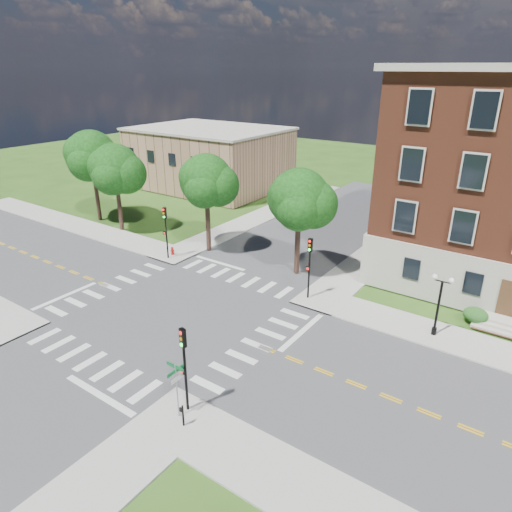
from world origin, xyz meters
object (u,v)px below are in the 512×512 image
Objects in this scene: traffic_signal_nw at (166,226)px; fire_hydrant at (172,251)px; traffic_signal_se at (184,359)px; twin_lamp_west at (439,302)px; push_button_post at (183,415)px; traffic_signal_ne at (310,261)px; street_sign_pole at (176,381)px.

fire_hydrant is at bearing 107.19° from traffic_signal_nw.
twin_lamp_west is (8.38, 14.55, -0.66)m from traffic_signal_se.
traffic_signal_se reaches higher than twin_lamp_west.
push_button_post is (15.87, -14.74, -2.39)m from traffic_signal_nw.
twin_lamp_west is (9.30, 0.24, -0.66)m from traffic_signal_ne.
traffic_signal_se is 1.00× the size of traffic_signal_nw.
street_sign_pole is at bearing -44.50° from fire_hydrant.
twin_lamp_west is 17.33m from street_sign_pole.
traffic_signal_ne reaches higher than push_button_post.
street_sign_pole is at bearing -90.98° from traffic_signal_se.
traffic_signal_nw is (-14.32, -0.55, 0.00)m from traffic_signal_ne.
traffic_signal_nw is 1.55× the size of street_sign_pole.
traffic_signal_se and traffic_signal_ne have the same top height.
push_button_post is 22.44m from fire_hydrant.
twin_lamp_west is at bearing 63.45° from push_button_post.
street_sign_pole is 21.80m from fire_hydrant.
fire_hydrant is (-0.26, 0.85, -2.72)m from traffic_signal_nw.
traffic_signal_ne is 9.32m from twin_lamp_west.
twin_lamp_west is at bearing -0.16° from fire_hydrant.
street_sign_pole is (15.23, -14.37, -0.88)m from traffic_signal_nw.
traffic_signal_se is at bearing -42.08° from traffic_signal_nw.
twin_lamp_west is 17.44m from push_button_post.
street_sign_pole is (-8.39, -15.16, -0.21)m from twin_lamp_west.
push_button_post is (-7.76, -15.53, -1.73)m from twin_lamp_west.
traffic_signal_ne is at bearing 95.76° from push_button_post.
twin_lamp_west is 1.36× the size of street_sign_pole.
traffic_signal_nw reaches higher than street_sign_pole.
traffic_signal_ne is at bearing 93.47° from street_sign_pole.
street_sign_pole is 2.58× the size of push_button_post.
traffic_signal_nw is 2.86m from fire_hydrant.
traffic_signal_nw reaches higher than push_button_post.
push_button_post is at bearing -42.88° from traffic_signal_nw.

